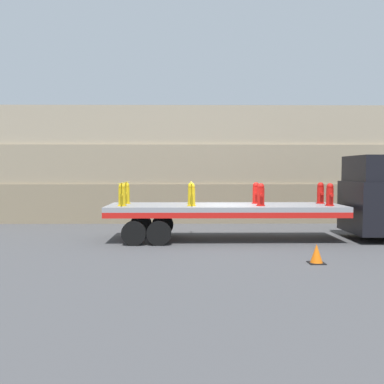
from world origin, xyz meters
name	(u,v)px	position (x,y,z in m)	size (l,w,h in m)	color
ground_plane	(225,240)	(0.00, 0.00, 0.00)	(120.00, 120.00, 0.00)	#474749
rock_cliff	(214,165)	(0.00, 6.56, 2.92)	(60.00, 3.30, 5.85)	#84755B
truck_cab	(381,198)	(5.90, 0.00, 1.57)	(2.31, 2.71, 3.18)	black
flatbed_trailer	(211,211)	(-0.50, 0.00, 1.09)	(8.76, 2.59, 1.33)	gray
fire_hydrant_yellow_near_0	(122,195)	(-3.78, -0.55, 1.74)	(0.33, 0.53, 0.83)	gold
fire_hydrant_yellow_far_0	(126,193)	(-3.78, 0.55, 1.74)	(0.33, 0.53, 0.83)	gold
fire_hydrant_yellow_near_1	(192,195)	(-1.26, -0.55, 1.74)	(0.33, 0.53, 0.83)	gold
fire_hydrant_yellow_far_1	(191,193)	(-1.26, 0.55, 1.74)	(0.33, 0.53, 0.83)	gold
fire_hydrant_red_near_2	(261,195)	(1.26, -0.55, 1.74)	(0.33, 0.53, 0.83)	red
fire_hydrant_red_far_2	(256,193)	(1.26, 0.55, 1.74)	(0.33, 0.53, 0.83)	red
fire_hydrant_red_near_3	(330,195)	(3.78, -0.55, 1.74)	(0.33, 0.53, 0.83)	red
fire_hydrant_red_far_3	(320,193)	(3.78, 0.55, 1.74)	(0.33, 0.53, 0.83)	red
cargo_strap_rear	(124,183)	(-3.78, 0.00, 2.17)	(0.05, 2.69, 0.01)	yellow
cargo_strap_middle	(191,183)	(-1.26, 0.00, 2.17)	(0.05, 2.69, 0.01)	yellow
traffic_cone	(316,254)	(2.23, -4.11, 0.27)	(0.45, 0.45, 0.55)	black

